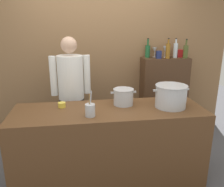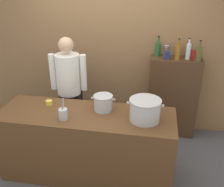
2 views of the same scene
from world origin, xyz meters
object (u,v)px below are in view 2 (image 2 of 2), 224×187
butter_jar (49,103)px  wine_bottle_amber (178,52)px  chef (69,85)px  wine_bottle_clear (188,51)px  wine_glass_wide (178,49)px  stockpot_large (145,110)px  stockpot_small (103,103)px  wine_bottle_green (158,49)px  spice_tin_red (194,54)px  spice_tin_navy (167,55)px  utensil_crock (63,114)px  wine_glass_tall (166,48)px  wine_bottle_olive (199,54)px

butter_jar → wine_bottle_amber: wine_bottle_amber is taller
chef → wine_bottle_amber: size_ratio=5.30×
wine_bottle_clear → wine_glass_wide: 0.16m
stockpot_large → butter_jar: (-1.23, 0.16, -0.10)m
stockpot_small → butter_jar: (-0.71, 0.01, -0.07)m
wine_bottle_green → spice_tin_red: bearing=-4.7°
wine_glass_wide → spice_tin_navy: 0.20m
chef → spice_tin_red: chef is taller
stockpot_large → wine_glass_wide: (0.39, 1.26, 0.39)m
utensil_crock → wine_glass_tall: bearing=51.7°
wine_glass_wide → wine_bottle_clear: bearing=-23.4°
wine_bottle_amber → wine_glass_tall: 0.23m
wine_bottle_amber → spice_tin_navy: 0.16m
spice_tin_navy → chef: bearing=-161.3°
wine_bottle_olive → spice_tin_red: (-0.05, 0.12, -0.05)m
wine_bottle_olive → wine_glass_wide: size_ratio=1.66×
stockpot_large → wine_bottle_amber: 1.25m
butter_jar → wine_glass_wide: 2.01m
wine_bottle_olive → spice_tin_navy: bearing=177.0°
wine_bottle_green → wine_bottle_amber: 0.32m
utensil_crock → spice_tin_red: 2.11m
spice_tin_navy → wine_glass_wide: bearing=37.2°
wine_glass_wide → chef: bearing=-159.3°
wine_glass_wide → spice_tin_navy: size_ratio=1.51×
stockpot_small → butter_jar: stockpot_small is taller
wine_bottle_amber → spice_tin_red: size_ratio=2.54×
butter_jar → wine_bottle_olive: (1.90, 0.96, 0.47)m
chef → stockpot_large: chef is taller
chef → butter_jar: bearing=74.4°
chef → wine_bottle_green: bearing=-159.4°
butter_jar → spice_tin_red: size_ratio=0.69×
wine_bottle_olive → wine_bottle_amber: bearing=178.0°
stockpot_small → wine_glass_tall: 1.43m
chef → wine_bottle_green: 1.43m
wine_bottle_amber → stockpot_large: bearing=-108.7°
wine_bottle_green → wine_glass_wide: bearing=-4.8°
wine_bottle_green → wine_bottle_amber: size_ratio=0.98×
butter_jar → stockpot_small: bearing=-0.6°
wine_bottle_amber → wine_glass_wide: wine_bottle_amber is taller
wine_glass_wide → wine_glass_tall: size_ratio=1.11×
chef → stockpot_large: size_ratio=3.97×
wine_bottle_olive → spice_tin_navy: wine_bottle_olive is taller
stockpot_large → stockpot_small: (-0.52, 0.15, -0.03)m
stockpot_large → wine_bottle_clear: bearing=65.9°
wine_bottle_amber → wine_glass_wide: 0.13m
wine_bottle_clear → wine_glass_wide: size_ratio=1.70×
wine_bottle_green → wine_glass_wide: 0.29m
wine_bottle_olive → spice_tin_red: 0.13m
wine_bottle_clear → wine_glass_wide: bearing=156.6°
wine_bottle_green → wine_glass_tall: (0.13, 0.02, 0.01)m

